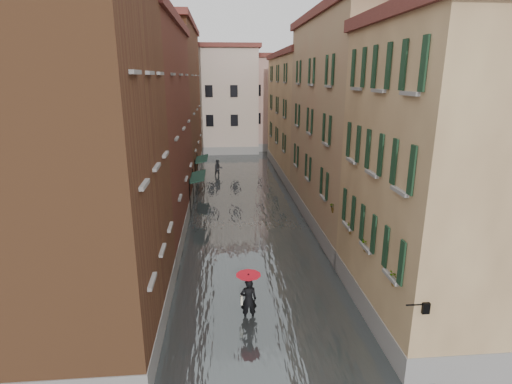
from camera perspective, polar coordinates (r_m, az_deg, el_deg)
name	(u,v)px	position (r m, az deg, el deg)	size (l,w,h in m)	color
ground	(261,297)	(18.81, 0.72, -14.75)	(120.00, 120.00, 0.00)	#565658
floodwater	(244,206)	(30.63, -1.68, -2.04)	(10.00, 60.00, 0.20)	#444B4C
building_left_near	(67,171)	(15.38, -25.34, 2.73)	(6.00, 8.00, 13.00)	brown
building_left_mid	(134,134)	(25.85, -17.08, 7.87)	(6.00, 14.00, 12.50)	#5A271C
building_left_far	(165,105)	(40.50, -12.86, 11.99)	(6.00, 16.00, 14.00)	brown
building_right_near	(449,183)	(16.95, 25.80, 1.18)	(6.00, 8.00, 11.50)	olive
building_right_mid	(356,128)	(26.69, 14.10, 8.88)	(6.00, 14.00, 13.00)	#9B855E
building_right_far	(307,117)	(41.16, 7.28, 10.57)	(6.00, 16.00, 11.50)	olive
building_end_cream	(210,102)	(54.17, -6.57, 12.70)	(12.00, 9.00, 13.00)	#B4A58F
building_end_pink	(276,104)	(56.69, 2.85, 12.43)	(10.00, 9.00, 12.00)	tan
awning_near	(197,177)	(29.90, -8.38, 2.08)	(1.09, 3.42, 2.80)	black
awning_far	(201,160)	(36.32, -7.82, 4.59)	(1.09, 3.29, 2.80)	black
wall_lantern	(424,307)	(13.44, 22.92, -14.90)	(0.71, 0.22, 0.35)	black
window_planters	(360,228)	(17.42, 14.69, -5.06)	(0.59, 8.35, 0.84)	brown
pedestrian_main	(248,293)	(16.62, -1.09, -14.17)	(1.02, 1.02, 2.06)	black
pedestrian_far	(218,169)	(39.69, -5.44, 3.33)	(0.87, 0.68, 1.80)	black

